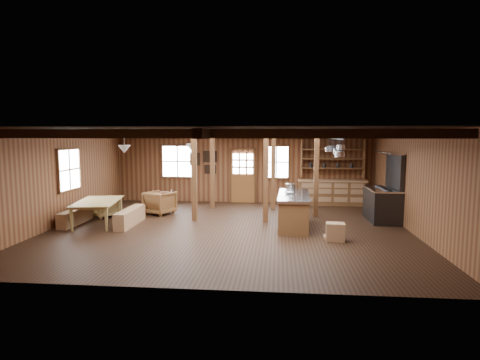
{
  "coord_description": "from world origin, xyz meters",
  "views": [
    {
      "loc": [
        1.37,
        -11.07,
        2.67
      ],
      "look_at": [
        0.2,
        1.14,
        1.27
      ],
      "focal_mm": 30.0,
      "sensor_mm": 36.0,
      "label": 1
    }
  ],
  "objects_px": {
    "armchair_a": "(162,200)",
    "armchair_c": "(106,207)",
    "dining_table": "(99,213)",
    "commercial_range": "(384,199)",
    "armchair_b": "(160,203)",
    "kitchen_island": "(294,210)"
  },
  "relations": [
    {
      "from": "armchair_b",
      "to": "armchair_c",
      "type": "height_order",
      "value": "armchair_b"
    },
    {
      "from": "kitchen_island",
      "to": "armchair_c",
      "type": "bearing_deg",
      "value": 174.58
    },
    {
      "from": "dining_table",
      "to": "armchair_a",
      "type": "bearing_deg",
      "value": -32.78
    },
    {
      "from": "armchair_c",
      "to": "armchair_b",
      "type": "bearing_deg",
      "value": -116.47
    },
    {
      "from": "armchair_a",
      "to": "armchair_c",
      "type": "bearing_deg",
      "value": 33.14
    },
    {
      "from": "armchair_a",
      "to": "commercial_range",
      "type": "bearing_deg",
      "value": 155.93
    },
    {
      "from": "kitchen_island",
      "to": "dining_table",
      "type": "relative_size",
      "value": 1.25
    },
    {
      "from": "kitchen_island",
      "to": "armchair_a",
      "type": "relative_size",
      "value": 3.46
    },
    {
      "from": "kitchen_island",
      "to": "armchair_c",
      "type": "height_order",
      "value": "kitchen_island"
    },
    {
      "from": "armchair_a",
      "to": "armchair_c",
      "type": "height_order",
      "value": "armchair_a"
    },
    {
      "from": "kitchen_island",
      "to": "armchair_c",
      "type": "relative_size",
      "value": 3.52
    },
    {
      "from": "armchair_a",
      "to": "armchair_b",
      "type": "bearing_deg",
      "value": 88.39
    },
    {
      "from": "commercial_range",
      "to": "armchair_a",
      "type": "height_order",
      "value": "commercial_range"
    },
    {
      "from": "kitchen_island",
      "to": "armchair_b",
      "type": "height_order",
      "value": "kitchen_island"
    },
    {
      "from": "dining_table",
      "to": "commercial_range",
      "type": "bearing_deg",
      "value": -91.04
    },
    {
      "from": "kitchen_island",
      "to": "commercial_range",
      "type": "xyz_separation_m",
      "value": [
        2.82,
        1.02,
        0.2
      ]
    },
    {
      "from": "dining_table",
      "to": "armchair_c",
      "type": "relative_size",
      "value": 2.82
    },
    {
      "from": "dining_table",
      "to": "armchair_b",
      "type": "xyz_separation_m",
      "value": [
        1.33,
        1.69,
        0.03
      ]
    },
    {
      "from": "commercial_range",
      "to": "armchair_b",
      "type": "height_order",
      "value": "commercial_range"
    },
    {
      "from": "armchair_a",
      "to": "armchair_c",
      "type": "distance_m",
      "value": 2.09
    },
    {
      "from": "armchair_a",
      "to": "armchair_b",
      "type": "height_order",
      "value": "armchair_b"
    },
    {
      "from": "armchair_b",
      "to": "armchair_c",
      "type": "xyz_separation_m",
      "value": [
        -1.63,
        -0.57,
        -0.06
      ]
    }
  ]
}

